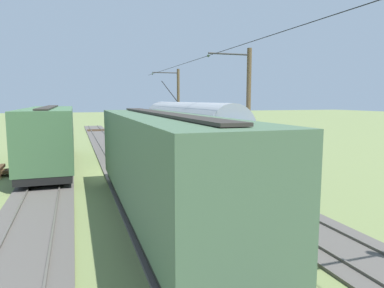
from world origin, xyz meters
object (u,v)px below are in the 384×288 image
(catenary_pole_foreground, at_px, (178,105))
(catenary_pole_mid_near, at_px, (247,109))
(boxcar_adjacent, at_px, (162,163))
(coach_far_siding, at_px, (50,135))
(vintage_streetcar, at_px, (187,131))

(catenary_pole_foreground, height_order, catenary_pole_mid_near, same)
(catenary_pole_mid_near, bearing_deg, catenary_pole_foreground, -90.00)
(catenary_pole_foreground, xyz_separation_m, catenary_pole_mid_near, (0.00, 15.19, 0.00))
(boxcar_adjacent, height_order, coach_far_siding, same)
(boxcar_adjacent, height_order, catenary_pole_foreground, catenary_pole_foreground)
(catenary_pole_foreground, bearing_deg, coach_far_siding, 39.87)
(coach_far_siding, relative_size, catenary_pole_foreground, 1.81)
(boxcar_adjacent, distance_m, catenary_pole_mid_near, 10.11)
(vintage_streetcar, bearing_deg, coach_far_siding, -9.20)
(vintage_streetcar, xyz_separation_m, boxcar_adjacent, (4.51, 11.04, -0.10))
(vintage_streetcar, distance_m, catenary_pole_foreground, 11.56)
(catenary_pole_foreground, distance_m, catenary_pole_mid_near, 15.19)
(boxcar_adjacent, bearing_deg, vintage_streetcar, -112.23)
(catenary_pole_mid_near, bearing_deg, boxcar_adjacent, 44.66)
(boxcar_adjacent, bearing_deg, coach_far_siding, -70.12)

